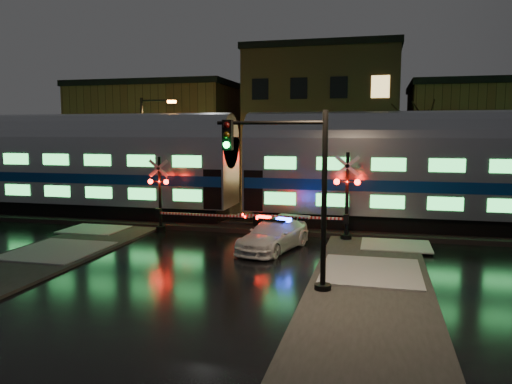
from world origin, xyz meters
TOP-DOWN VIEW (x-y plane):
  - ground at (0.00, 0.00)m, footprint 120.00×120.00m
  - ballast at (0.00, 5.00)m, footprint 90.00×4.20m
  - sidewalk_left at (-6.50, -6.00)m, footprint 4.00×20.00m
  - sidewalk_right at (6.50, -6.00)m, footprint 4.00×20.00m
  - building_left at (-13.00, 22.00)m, footprint 14.00×10.00m
  - building_mid at (2.00, 22.50)m, footprint 12.00×11.00m
  - building_right at (15.00, 22.00)m, footprint 12.00×10.00m
  - train at (-0.64, 5.00)m, footprint 51.00×3.12m
  - police_car at (2.30, -0.18)m, footprint 2.98×4.84m
  - crossing_signal_right at (4.90, 2.31)m, footprint 5.92×0.66m
  - crossing_signal_left at (-3.85, 2.30)m, footprint 5.47×0.64m
  - traffic_light at (4.13, -5.56)m, footprint 3.76×0.69m
  - streetlight at (-8.17, 9.00)m, footprint 2.45×0.26m

SIDE VIEW (x-z plane):
  - ground at x=0.00m, z-range 0.00..0.00m
  - sidewalk_left at x=-6.50m, z-range 0.00..0.12m
  - sidewalk_right at x=6.50m, z-range 0.00..0.12m
  - ballast at x=0.00m, z-range 0.00..0.24m
  - police_car at x=2.30m, z-range -0.07..1.39m
  - crossing_signal_left at x=-3.85m, z-range -0.34..3.53m
  - crossing_signal_right at x=4.90m, z-range -0.36..3.83m
  - traffic_light at x=4.13m, z-range 0.18..5.99m
  - train at x=-0.64m, z-range 0.42..6.35m
  - streetlight at x=-8.17m, z-range 0.56..7.88m
  - building_right at x=15.00m, z-range 0.00..8.50m
  - building_left at x=-13.00m, z-range 0.00..9.00m
  - building_mid at x=2.00m, z-range 0.00..11.50m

